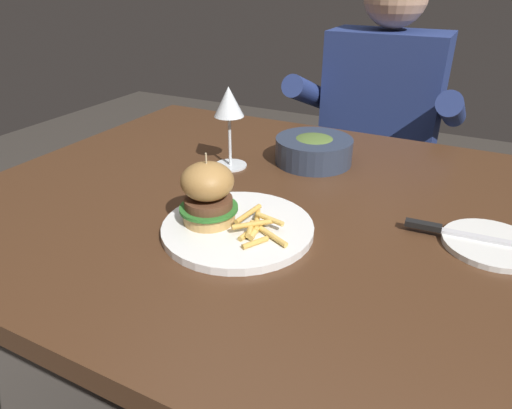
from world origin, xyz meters
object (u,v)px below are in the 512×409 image
Objects in this scene: main_plate at (238,228)px; bread_plate at (492,244)px; diner_person at (375,159)px; wine_glass at (229,107)px; soup_bowl at (314,149)px; burger_sandwich at (208,193)px; table_knife at (460,233)px.

main_plate reaches higher than bread_plate.
main_plate is at bearing -92.06° from diner_person.
main_plate is 0.22× the size of diner_person.
wine_glass reaches higher than main_plate.
soup_bowl is (-0.39, 0.21, 0.03)m from bread_plate.
burger_sandwich is (-0.05, -0.01, 0.06)m from main_plate.
main_plate is 1.69× the size of bread_plate.
diner_person is at bearing 73.64° from wine_glass.
diner_person reaches higher than main_plate.
burger_sandwich is at bearing -160.51° from bread_plate.
wine_glass is at bearing 169.43° from bread_plate.
soup_bowl is (0.05, 0.37, -0.04)m from burger_sandwich.
burger_sandwich is 0.11× the size of diner_person.
diner_person is (0.03, 0.55, -0.21)m from soup_bowl.
bread_plate is 0.86m from diner_person.
soup_bowl is 0.15× the size of diner_person.
table_knife reaches higher than main_plate.
main_plate is 0.36m from soup_bowl.
bread_plate is at bearing -10.57° from wine_glass.
wine_glass is at bearing -106.36° from diner_person.
burger_sandwich is 0.68× the size of wine_glass.
burger_sandwich is at bearing -67.46° from wine_glass.
burger_sandwich is 0.58× the size of table_knife.
table_knife is (0.34, 0.14, 0.01)m from main_plate.
burger_sandwich is 0.95m from diner_person.
wine_glass is 0.75m from diner_person.
soup_bowl is (-0.34, 0.22, 0.02)m from table_knife.
main_plate is 2.09× the size of burger_sandwich.
burger_sandwich is at bearing -98.15° from soup_bowl.
bread_plate is at bearing 3.58° from table_knife.
wine_glass is 1.18× the size of bread_plate.
main_plate is at bearing -159.44° from bread_plate.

